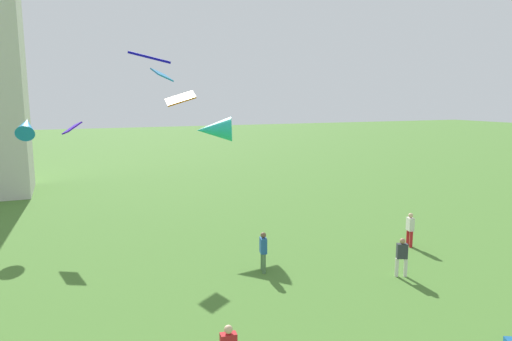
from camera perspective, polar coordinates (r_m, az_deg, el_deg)
person_1 at (r=19.77m, az=0.92°, el=-9.87°), size 0.36×0.53×1.75m
person_2 at (r=24.29m, az=18.76°, el=-6.79°), size 0.38×0.52×1.71m
person_4 at (r=20.21m, az=17.82°, el=-10.05°), size 0.50×0.40×1.66m
kite_flying_3 at (r=27.31m, az=-11.73°, el=11.68°), size 1.13×1.64×0.85m
kite_flying_4 at (r=21.94m, az=-9.46°, el=8.89°), size 1.38×1.15×0.77m
kite_flying_5 at (r=25.69m, az=-5.26°, el=5.12°), size 2.37×2.03×1.46m
kite_flying_7 at (r=29.24m, az=-26.88°, el=4.95°), size 1.17×1.86×1.64m
kite_flying_10 at (r=19.18m, az=-13.23°, el=13.66°), size 1.81×1.37×0.57m
kite_flying_11 at (r=27.27m, az=-22.10°, el=4.94°), size 1.12×1.58×0.79m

